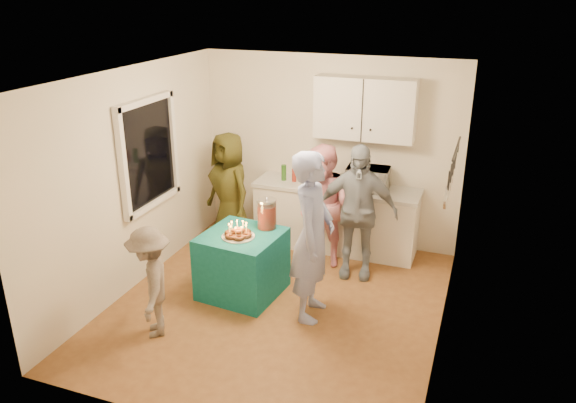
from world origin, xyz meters
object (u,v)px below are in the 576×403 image
(party_table, at_px, (242,264))
(punch_jar, at_px, (267,215))
(microwave, at_px, (368,179))
(woman_back_right, at_px, (357,212))
(woman_back_left, at_px, (229,190))
(woman_back_center, at_px, (324,206))
(man_birthday, at_px, (313,237))
(counter, at_px, (335,219))
(child_near_left, at_px, (151,282))

(party_table, relative_size, punch_jar, 2.50)
(microwave, bearing_deg, woman_back_right, -91.07)
(woman_back_left, bearing_deg, woman_back_right, 20.78)
(party_table, bearing_deg, woman_back_center, 57.78)
(man_birthday, bearing_deg, counter, 2.32)
(microwave, relative_size, man_birthday, 0.29)
(counter, xyz_separation_m, punch_jar, (-0.48, -1.30, 0.50))
(woman_back_center, height_order, woman_back_right, woman_back_right)
(woman_back_right, bearing_deg, punch_jar, -152.97)
(punch_jar, bearing_deg, party_table, -128.22)
(party_table, relative_size, man_birthday, 0.45)
(child_near_left, bearing_deg, woman_back_left, 154.09)
(punch_jar, distance_m, woman_back_right, 1.12)
(punch_jar, bearing_deg, microwave, 55.36)
(microwave, height_order, man_birthday, man_birthday)
(party_table, relative_size, child_near_left, 0.71)
(microwave, height_order, woman_back_right, woman_back_right)
(woman_back_left, height_order, woman_back_right, woman_back_right)
(party_table, bearing_deg, counter, 66.17)
(microwave, distance_m, woman_back_center, 0.71)
(counter, bearing_deg, punch_jar, -110.35)
(microwave, bearing_deg, woman_back_center, -134.07)
(woman_back_left, distance_m, woman_back_center, 1.39)
(woman_back_center, bearing_deg, party_table, -101.40)
(counter, height_order, microwave, microwave)
(counter, xyz_separation_m, microwave, (0.42, 0.00, 0.63))
(party_table, distance_m, punch_jar, 0.65)
(microwave, height_order, child_near_left, microwave)
(woman_back_center, xyz_separation_m, woman_back_right, (0.46, -0.16, 0.05))
(counter, distance_m, microwave, 0.76)
(woman_back_center, bearing_deg, woman_back_left, -163.39)
(party_table, distance_m, man_birthday, 1.08)
(party_table, height_order, man_birthday, man_birthday)
(party_table, relative_size, woman_back_right, 0.50)
(man_birthday, xyz_separation_m, woman_back_right, (0.22, 1.07, -0.09))
(counter, bearing_deg, child_near_left, -114.71)
(child_near_left, bearing_deg, microwave, 117.60)
(man_birthday, height_order, woman_back_left, man_birthday)
(party_table, height_order, woman_back_center, woman_back_center)
(woman_back_center, xyz_separation_m, child_near_left, (-1.20, -2.15, -0.20))
(man_birthday, relative_size, child_near_left, 1.57)
(man_birthday, bearing_deg, woman_back_center, 5.95)
(party_table, relative_size, woman_back_left, 0.53)
(punch_jar, bearing_deg, child_near_left, -118.65)
(counter, distance_m, woman_back_right, 0.90)
(counter, distance_m, woman_back_center, 0.62)
(counter, distance_m, punch_jar, 1.47)
(microwave, bearing_deg, man_birthday, -99.55)
(man_birthday, height_order, woman_back_center, man_birthday)
(man_birthday, relative_size, woman_back_right, 1.11)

